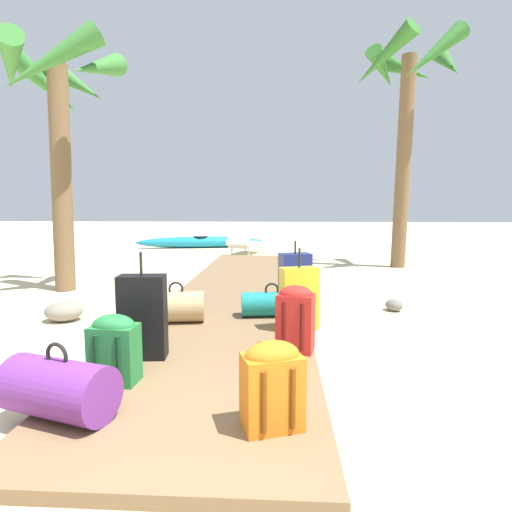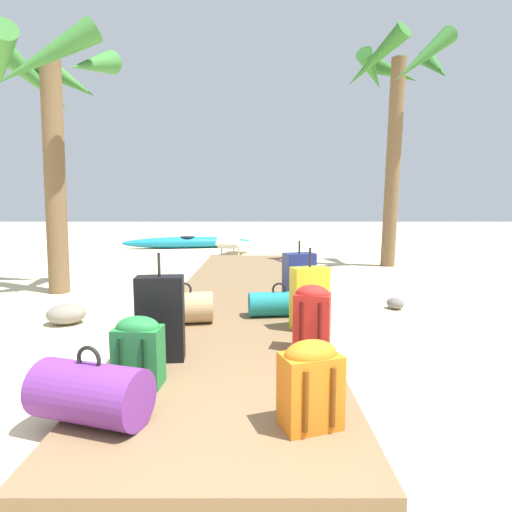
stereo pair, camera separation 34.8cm
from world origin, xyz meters
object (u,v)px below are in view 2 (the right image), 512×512
object	(u,v)px
backpack_green	(140,349)
kayak	(189,242)
suitcase_black	(162,318)
suitcase_yellow	(311,298)
lounge_chair	(236,243)
palm_tree_far_left	(54,101)
palm_tree_far_right	(401,98)
backpack_red	(314,316)
duffel_bag_tan	(186,308)
backpack_orange	(312,382)
duffel_bag_purple	(92,393)
suitcase_navy	(301,279)
duffel_bag_teal	(280,304)

from	to	relation	value
backpack_green	kayak	distance (m)	10.61
suitcase_black	kayak	world-z (taller)	suitcase_black
suitcase_yellow	lounge_chair	distance (m)	7.38
palm_tree_far_left	palm_tree_far_right	world-z (taller)	palm_tree_far_right
backpack_red	lounge_chair	bearing A→B (deg)	97.83
backpack_red	palm_tree_far_left	bearing A→B (deg)	141.02
suitcase_black	backpack_green	bearing A→B (deg)	-94.99
duffel_bag_tan	palm_tree_far_right	xyz separation A→B (m)	(3.79, 4.66, 3.34)
suitcase_yellow	palm_tree_far_left	distance (m)	4.90
backpack_green	palm_tree_far_right	xyz separation A→B (m)	(3.85, 6.25, 3.25)
lounge_chair	kayak	xyz separation A→B (m)	(-1.60, 1.84, -0.14)
backpack_orange	duffel_bag_purple	size ratio (longest dim) A/B	0.69
suitcase_navy	suitcase_black	bearing A→B (deg)	-125.14
palm_tree_far_left	lounge_chair	size ratio (longest dim) A/B	2.36
suitcase_black	backpack_red	bearing A→B (deg)	10.22
backpack_red	palm_tree_far_left	xyz separation A→B (m)	(-3.54, 2.86, 2.51)
palm_tree_far_left	suitcase_yellow	bearing A→B (deg)	-31.58
suitcase_navy	palm_tree_far_right	bearing A→B (deg)	57.35
backpack_red	duffel_bag_tan	world-z (taller)	backpack_red
suitcase_black	kayak	bearing A→B (deg)	98.05
duffel_bag_tan	palm_tree_far_right	bearing A→B (deg)	50.86
palm_tree_far_left	lounge_chair	distance (m)	6.19
palm_tree_far_left	lounge_chair	bearing A→B (deg)	64.31
suitcase_navy	backpack_green	bearing A→B (deg)	-119.88
backpack_orange	palm_tree_far_right	world-z (taller)	palm_tree_far_right
backpack_green	duffel_bag_tan	size ratio (longest dim) A/B	0.78
suitcase_yellow	duffel_bag_purple	distance (m)	2.43
suitcase_yellow	duffel_bag_tan	distance (m)	1.36
duffel_bag_teal	palm_tree_far_right	world-z (taller)	palm_tree_far_right
backpack_orange	lounge_chair	distance (m)	9.28
palm_tree_far_right	suitcase_black	bearing A→B (deg)	-123.49
suitcase_yellow	palm_tree_far_right	bearing A→B (deg)	63.15
duffel_bag_teal	backpack_orange	bearing A→B (deg)	-88.90
backpack_orange	duffel_bag_teal	distance (m)	2.45
palm_tree_far_right	suitcase_yellow	bearing A→B (deg)	-116.85
backpack_orange	palm_tree_far_right	bearing A→B (deg)	68.35
suitcase_black	palm_tree_far_right	bearing A→B (deg)	56.51
duffel_bag_teal	suitcase_black	size ratio (longest dim) A/B	0.81
palm_tree_far_left	kayak	bearing A→B (deg)	83.08
backpack_orange	backpack_green	bearing A→B (deg)	153.96
suitcase_yellow	suitcase_black	xyz separation A→B (m)	(-1.34, -0.88, 0.03)
backpack_red	duffel_bag_purple	xyz separation A→B (m)	(-1.47, -1.24, -0.13)
palm_tree_far_right	lounge_chair	world-z (taller)	palm_tree_far_right
duffel_bag_purple	duffel_bag_teal	xyz separation A→B (m)	(1.24, 2.40, -0.04)
suitcase_navy	duffel_bag_purple	bearing A→B (deg)	-117.67
backpack_orange	lounge_chair	size ratio (longest dim) A/B	0.31
suitcase_yellow	backpack_red	distance (m)	0.65
backpack_green	duffel_bag_teal	world-z (taller)	backpack_green
duffel_bag_purple	suitcase_black	world-z (taller)	suitcase_black
suitcase_navy	duffel_bag_tan	size ratio (longest dim) A/B	1.29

